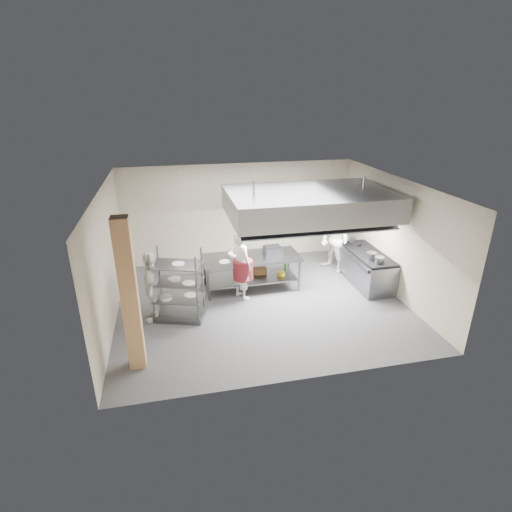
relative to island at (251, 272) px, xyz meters
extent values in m
plane|color=#363638|center=(0.07, -0.88, -0.46)|extent=(7.00, 7.00, 0.00)
plane|color=silver|center=(0.07, -0.88, 2.54)|extent=(7.00, 7.00, 0.00)
plane|color=#9E927D|center=(0.07, 2.12, 1.04)|extent=(7.00, 0.00, 7.00)
plane|color=#9E927D|center=(-3.43, -0.88, 1.04)|extent=(0.00, 6.00, 6.00)
plane|color=#9E927D|center=(3.57, -0.88, 1.04)|extent=(0.00, 6.00, 6.00)
cube|color=tan|center=(-2.83, -2.78, 1.04)|extent=(0.30, 0.30, 3.00)
cube|color=gray|center=(1.37, -0.48, 1.94)|extent=(4.00, 2.50, 0.60)
cube|color=white|center=(0.47, -0.48, 1.62)|extent=(1.60, 0.12, 0.04)
cube|color=white|center=(2.27, -0.48, 1.62)|extent=(1.60, 0.12, 0.04)
cube|color=gray|center=(1.87, 1.96, 1.04)|extent=(1.50, 0.28, 0.04)
cube|color=gray|center=(0.00, 0.00, 0.42)|extent=(2.58, 1.12, 0.06)
cube|color=slate|center=(0.00, 0.00, -0.16)|extent=(2.37, 1.01, 0.04)
cube|color=gray|center=(3.15, -0.38, -0.04)|extent=(0.80, 2.00, 0.84)
cube|color=black|center=(3.15, -0.38, 0.41)|extent=(0.78, 1.96, 0.06)
imported|color=silver|center=(-0.36, -0.49, 0.45)|extent=(0.69, 0.78, 1.81)
imported|color=white|center=(2.59, 0.56, 0.50)|extent=(1.00, 1.12, 1.91)
imported|color=white|center=(-2.53, -1.11, 0.39)|extent=(0.47, 1.01, 1.69)
cube|color=slate|center=(0.58, -0.01, 0.57)|extent=(0.48, 0.39, 0.23)
cube|color=olive|center=(0.27, 0.16, -0.06)|extent=(0.38, 0.27, 0.16)
cylinder|color=gray|center=(3.02, -0.82, 0.54)|extent=(0.26, 0.26, 0.18)
cylinder|color=white|center=(-1.95, -1.16, 0.09)|extent=(0.28, 0.28, 0.05)
camera|label=1|loc=(-1.97, -9.51, 4.47)|focal=28.00mm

